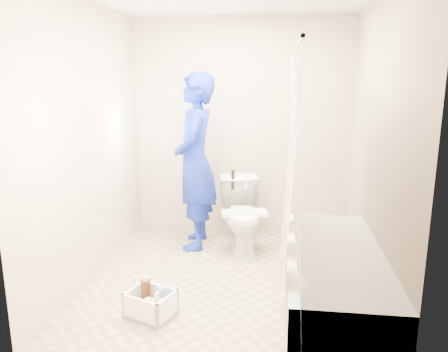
# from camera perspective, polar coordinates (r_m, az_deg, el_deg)

# --- Properties ---
(floor) EXTENTS (2.60, 2.60, 0.00)m
(floor) POSITION_cam_1_polar(r_m,az_deg,el_deg) (3.97, 0.46, -13.46)
(floor) COLOR tan
(floor) RESTS_ON ground
(wall_back) EXTENTS (2.40, 0.02, 2.40)m
(wall_back) POSITION_cam_1_polar(r_m,az_deg,el_deg) (4.88, 2.35, 6.27)
(wall_back) COLOR #B9A48E
(wall_back) RESTS_ON ground
(wall_front) EXTENTS (2.40, 0.02, 2.40)m
(wall_front) POSITION_cam_1_polar(r_m,az_deg,el_deg) (2.34, -3.36, -1.06)
(wall_front) COLOR #B9A48E
(wall_front) RESTS_ON ground
(wall_left) EXTENTS (0.02, 2.60, 2.40)m
(wall_left) POSITION_cam_1_polar(r_m,az_deg,el_deg) (3.93, -17.19, 4.08)
(wall_left) COLOR #B9A48E
(wall_left) RESTS_ON ground
(wall_right) EXTENTS (0.02, 2.60, 2.40)m
(wall_right) POSITION_cam_1_polar(r_m,az_deg,el_deg) (3.66, 19.52, 3.29)
(wall_right) COLOR #B9A48E
(wall_right) RESTS_ON ground
(bathtub) EXTENTS (0.70, 1.75, 0.50)m
(bathtub) POSITION_cam_1_polar(r_m,az_deg,el_deg) (3.48, 13.99, -13.01)
(bathtub) COLOR white
(bathtub) RESTS_ON ground
(curtain_rod) EXTENTS (0.02, 1.90, 0.02)m
(curtain_rod) POSITION_cam_1_polar(r_m,az_deg,el_deg) (3.11, 9.46, 16.16)
(curtain_rod) COLOR silver
(curtain_rod) RESTS_ON wall_back
(shower_curtain) EXTENTS (0.06, 1.75, 1.80)m
(shower_curtain) POSITION_cam_1_polar(r_m,az_deg,el_deg) (3.20, 8.84, -0.71)
(shower_curtain) COLOR white
(shower_curtain) RESTS_ON curtain_rod
(toilet) EXTENTS (0.56, 0.80, 0.74)m
(toilet) POSITION_cam_1_polar(r_m,az_deg,el_deg) (4.50, 2.44, -5.15)
(toilet) COLOR white
(toilet) RESTS_ON ground
(tank_lid) EXTENTS (0.48, 0.29, 0.03)m
(tank_lid) POSITION_cam_1_polar(r_m,az_deg,el_deg) (4.37, 2.66, -4.83)
(tank_lid) COLOR white
(tank_lid) RESTS_ON toilet
(tank_internals) EXTENTS (0.18, 0.07, 0.24)m
(tank_internals) POSITION_cam_1_polar(r_m,az_deg,el_deg) (4.59, 1.63, -0.16)
(tank_internals) COLOR black
(tank_internals) RESTS_ON toilet
(plumber) EXTENTS (0.50, 0.70, 1.81)m
(plumber) POSITION_cam_1_polar(r_m,az_deg,el_deg) (4.49, -3.78, 1.83)
(plumber) COLOR #0F1796
(plumber) RESTS_ON ground
(cleaning_caddy) EXTENTS (0.41, 0.37, 0.25)m
(cleaning_caddy) POSITION_cam_1_polar(r_m,az_deg,el_deg) (3.44, -9.42, -16.31)
(cleaning_caddy) COLOR white
(cleaning_caddy) RESTS_ON ground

